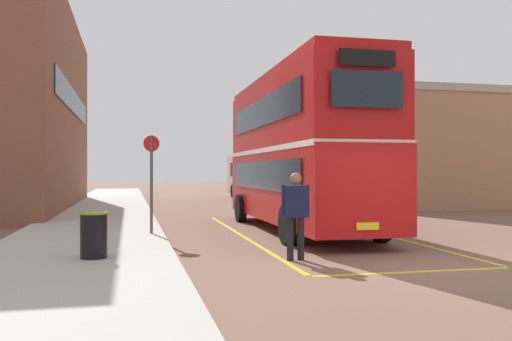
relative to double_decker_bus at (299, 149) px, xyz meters
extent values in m
plane|color=brown|center=(0.33, 7.28, -2.51)|extent=(135.60, 135.60, 0.00)
cube|color=#B2ADA3|center=(-6.17, 9.68, -2.44)|extent=(4.00, 57.60, 0.14)
cube|color=brown|center=(-10.83, 11.93, 2.24)|extent=(6.12, 18.39, 9.51)
cube|color=#232D38|center=(-7.74, 11.93, 2.72)|extent=(0.06, 13.97, 1.10)
cube|color=#AD7A56|center=(9.32, 13.51, 0.24)|extent=(6.97, 14.92, 5.50)
cube|color=#232D38|center=(5.80, 13.51, 0.52)|extent=(0.06, 11.34, 1.10)
cube|color=#A89E8E|center=(9.32, 13.51, 3.17)|extent=(7.09, 15.04, 0.36)
cylinder|color=black|center=(-1.19, 3.13, -2.01)|extent=(0.29, 1.00, 1.00)
cylinder|color=black|center=(1.27, 3.10, -2.01)|extent=(0.29, 1.00, 1.00)
cylinder|color=black|center=(-1.27, -3.10, -2.01)|extent=(0.29, 1.00, 1.00)
cylinder|color=black|center=(1.19, -3.13, -2.01)|extent=(0.29, 1.00, 1.00)
cube|color=#B71414|center=(0.00, 0.00, -1.11)|extent=(2.51, 10.08, 2.10)
cube|color=#B71414|center=(0.00, 0.00, 0.99)|extent=(2.50, 9.88, 2.10)
cube|color=#B71414|center=(0.00, 0.00, 2.14)|extent=(2.41, 9.78, 0.20)
cube|color=white|center=(0.00, 0.00, -0.06)|extent=(2.53, 9.98, 0.14)
cube|color=#19232D|center=(-1.21, 0.02, -0.81)|extent=(0.14, 8.24, 0.84)
cube|color=#19232D|center=(-1.21, 0.02, 1.09)|extent=(0.14, 8.24, 0.84)
cube|color=#19232D|center=(1.21, -0.02, -0.81)|extent=(0.14, 8.24, 0.84)
cube|color=#19232D|center=(1.21, -0.02, 1.09)|extent=(0.14, 8.24, 0.84)
cube|color=#19232D|center=(-0.07, -5.05, 1.09)|extent=(1.66, 0.06, 0.80)
cube|color=black|center=(-0.07, -5.05, 1.77)|extent=(1.31, 0.06, 0.36)
cube|color=#19232D|center=(0.07, 5.05, -0.71)|extent=(1.90, 0.06, 1.00)
cube|color=yellow|center=(-0.07, -5.05, -1.88)|extent=(0.52, 0.04, 0.16)
cylinder|color=black|center=(1.97, 20.72, -2.05)|extent=(0.36, 0.94, 0.92)
cylinder|color=black|center=(4.40, 20.98, -2.05)|extent=(0.36, 0.94, 0.92)
cylinder|color=black|center=(2.56, 15.16, -2.05)|extent=(0.36, 0.94, 0.92)
cylinder|color=black|center=(4.99, 15.42, -2.05)|extent=(0.36, 0.94, 0.92)
cube|color=silver|center=(3.48, 18.07, -0.91)|extent=(3.34, 9.53, 2.60)
cube|color=silver|center=(3.48, 18.07, 0.45)|extent=(3.16, 9.14, 0.12)
cube|color=#19232D|center=(2.28, 17.94, -0.56)|extent=(0.82, 7.42, 0.96)
cube|color=#19232D|center=(4.68, 18.20, -0.56)|extent=(0.82, 7.42, 0.96)
cube|color=#19232D|center=(2.98, 22.73, -0.61)|extent=(1.89, 0.24, 1.10)
cylinder|color=black|center=(-1.67, -5.30, -2.08)|extent=(0.14, 0.14, 0.87)
cylinder|color=black|center=(-1.89, -5.31, -2.08)|extent=(0.14, 0.14, 0.87)
cube|color=#141938|center=(-1.78, -5.30, -1.31)|extent=(0.51, 0.23, 0.65)
cylinder|color=#141938|center=(-1.53, -5.30, -1.28)|extent=(0.09, 0.09, 0.62)
cylinder|color=#141938|center=(-2.03, -5.31, -1.28)|extent=(0.09, 0.09, 0.62)
sphere|color=#8C6647|center=(-1.78, -5.32, -0.84)|extent=(0.24, 0.24, 0.24)
cylinder|color=black|center=(-5.76, -4.98, -1.95)|extent=(0.51, 0.51, 0.85)
cylinder|color=olive|center=(-5.76, -4.98, -1.50)|extent=(0.54, 0.54, 0.04)
cylinder|color=#4C4C51|center=(-4.51, -0.98, -1.06)|extent=(0.08, 0.08, 2.62)
cylinder|color=red|center=(-4.51, -0.98, 0.06)|extent=(0.44, 0.12, 0.44)
cube|color=gold|center=(-1.99, -0.98, -2.51)|extent=(0.28, 12.05, 0.01)
cube|color=gold|center=(1.99, -1.03, -2.51)|extent=(0.28, 12.05, 0.01)
cube|color=gold|center=(-0.08, -7.03, -2.51)|extent=(4.10, 0.17, 0.01)
camera|label=1|loc=(-5.10, -15.84, -0.69)|focal=37.85mm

